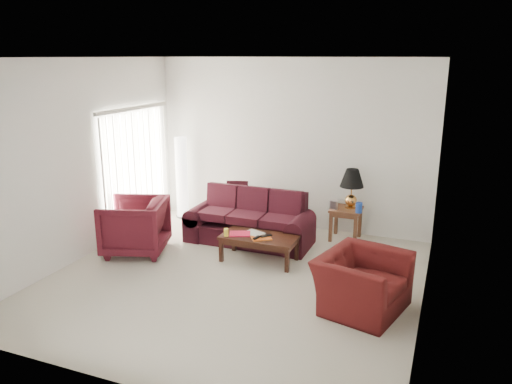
% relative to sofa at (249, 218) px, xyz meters
% --- Properties ---
extents(floor, '(5.00, 5.00, 0.00)m').
position_rel_sofa_xyz_m(floor, '(0.35, -1.41, -0.42)').
color(floor, '#BCB6A1').
rests_on(floor, ground).
extents(blinds, '(0.10, 2.00, 2.16)m').
position_rel_sofa_xyz_m(blinds, '(-2.07, -0.11, 0.66)').
color(blinds, silver).
rests_on(blinds, ground).
extents(sofa, '(2.11, 0.99, 0.85)m').
position_rel_sofa_xyz_m(sofa, '(0.00, 0.00, 0.00)').
color(sofa, black).
rests_on(sofa, ground).
extents(throw_pillow, '(0.41, 0.28, 0.39)m').
position_rel_sofa_xyz_m(throw_pillow, '(-0.51, 0.67, 0.24)').
color(throw_pillow, black).
rests_on(throw_pillow, sofa).
extents(end_table, '(0.54, 0.54, 0.55)m').
position_rel_sofa_xyz_m(end_table, '(1.46, 0.74, -0.15)').
color(end_table, '#51221C').
rests_on(end_table, ground).
extents(table_lamp, '(0.51, 0.51, 0.67)m').
position_rel_sofa_xyz_m(table_lamp, '(1.52, 0.79, 0.46)').
color(table_lamp, gold).
rests_on(table_lamp, end_table).
extents(clock, '(0.15, 0.10, 0.14)m').
position_rel_sofa_xyz_m(clock, '(1.27, 0.62, 0.19)').
color(clock, silver).
rests_on(clock, end_table).
extents(blue_canister, '(0.14, 0.14, 0.17)m').
position_rel_sofa_xyz_m(blue_canister, '(1.70, 0.57, 0.21)').
color(blue_canister, '#17399B').
rests_on(blue_canister, end_table).
extents(picture_frame, '(0.20, 0.22, 0.06)m').
position_rel_sofa_xyz_m(picture_frame, '(1.36, 0.93, 0.21)').
color(picture_frame, '#B7B7BC').
rests_on(picture_frame, end_table).
extents(floor_lamp, '(0.29, 0.29, 1.58)m').
position_rel_sofa_xyz_m(floor_lamp, '(-1.71, 0.79, 0.37)').
color(floor_lamp, white).
rests_on(floor_lamp, ground).
extents(armchair_left, '(1.20, 1.19, 0.87)m').
position_rel_sofa_xyz_m(armchair_left, '(-1.50, -1.07, 0.01)').
color(armchair_left, '#49101A').
rests_on(armchair_left, ground).
extents(armchair_right, '(1.18, 1.27, 0.70)m').
position_rel_sofa_xyz_m(armchair_right, '(2.15, -1.59, -0.08)').
color(armchair_right, '#461010').
rests_on(armchair_right, ground).
extents(coffee_table, '(1.22, 0.76, 0.40)m').
position_rel_sofa_xyz_m(coffee_table, '(0.44, -0.67, -0.22)').
color(coffee_table, black).
rests_on(coffee_table, ground).
extents(magazine_red, '(0.37, 0.33, 0.02)m').
position_rel_sofa_xyz_m(magazine_red, '(0.14, -0.72, -0.02)').
color(magazine_red, '#BC1236').
rests_on(magazine_red, coffee_table).
extents(magazine_white, '(0.35, 0.31, 0.02)m').
position_rel_sofa_xyz_m(magazine_white, '(0.33, -0.61, -0.02)').
color(magazine_white, beige).
rests_on(magazine_white, coffee_table).
extents(magazine_orange, '(0.36, 0.34, 0.02)m').
position_rel_sofa_xyz_m(magazine_orange, '(0.51, -0.76, -0.02)').
color(magazine_orange, '#CE5818').
rests_on(magazine_orange, coffee_table).
extents(remote_a, '(0.07, 0.16, 0.02)m').
position_rel_sofa_xyz_m(remote_a, '(0.46, -0.81, 0.00)').
color(remote_a, black).
rests_on(remote_a, coffee_table).
extents(remote_b, '(0.16, 0.17, 0.02)m').
position_rel_sofa_xyz_m(remote_b, '(0.56, -0.69, 0.00)').
color(remote_b, black).
rests_on(remote_b, coffee_table).
extents(yellow_glass, '(0.07, 0.07, 0.12)m').
position_rel_sofa_xyz_m(yellow_glass, '(-0.02, -0.86, 0.04)').
color(yellow_glass, yellow).
rests_on(yellow_glass, coffee_table).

